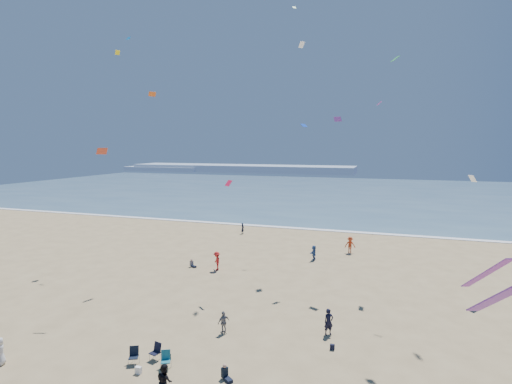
% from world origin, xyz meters
% --- Properties ---
extents(ocean, '(220.00, 100.00, 0.06)m').
position_xyz_m(ocean, '(0.00, 95.00, 0.03)').
color(ocean, '#476B84').
rests_on(ocean, ground).
extents(surf_line, '(220.00, 1.20, 0.08)m').
position_xyz_m(surf_line, '(0.00, 45.00, 0.04)').
color(surf_line, white).
rests_on(surf_line, ground).
extents(headland_far, '(110.00, 20.00, 3.20)m').
position_xyz_m(headland_far, '(-60.00, 170.00, 1.60)').
color(headland_far, '#7A8EA8').
rests_on(headland_far, ground).
extents(headland_near, '(40.00, 14.00, 2.00)m').
position_xyz_m(headland_near, '(-100.00, 165.00, 1.00)').
color(headland_near, '#7A8EA8').
rests_on(headland_near, ground).
extents(standing_flyers, '(33.94, 48.17, 1.94)m').
position_xyz_m(standing_flyers, '(3.09, 16.47, 0.88)').
color(standing_flyers, silver).
rests_on(standing_flyers, ground).
extents(seated_group, '(22.28, 24.82, 0.84)m').
position_xyz_m(seated_group, '(1.93, 6.43, 0.42)').
color(seated_group, white).
rests_on(seated_group, ground).
extents(chair_cluster, '(2.81, 1.57, 1.00)m').
position_xyz_m(chair_cluster, '(-3.34, 4.76, 0.50)').
color(chair_cluster, black).
rests_on(chair_cluster, ground).
extents(white_tote, '(0.35, 0.20, 0.40)m').
position_xyz_m(white_tote, '(-3.48, 3.71, 0.20)').
color(white_tote, white).
rests_on(white_tote, ground).
extents(black_backpack, '(0.30, 0.22, 0.38)m').
position_xyz_m(black_backpack, '(-2.65, 5.43, 0.19)').
color(black_backpack, black).
rests_on(black_backpack, ground).
extents(navy_bag, '(0.28, 0.18, 0.34)m').
position_xyz_m(navy_bag, '(6.42, 9.80, 0.17)').
color(navy_bag, black).
rests_on(navy_bag, ground).
extents(kites_aloft, '(42.84, 44.47, 29.38)m').
position_xyz_m(kites_aloft, '(9.04, 12.17, 14.15)').
color(kites_aloft, white).
rests_on(kites_aloft, ground).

